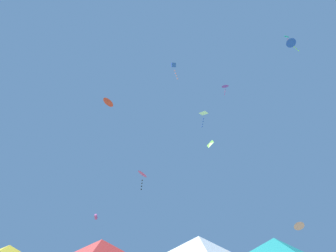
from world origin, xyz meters
name	(u,v)px	position (x,y,z in m)	size (l,w,h in m)	color
canopy_tent_teal	(276,247)	(8.36, 10.97, 3.22)	(3.54, 3.54, 3.79)	#9E9EA3
canopy_tent_white	(199,246)	(2.87, 10.00, 3.18)	(3.50, 3.50, 3.74)	#9E9EA3
canopy_tent_red	(100,250)	(-2.60, 6.21, 2.60)	(2.86, 2.86, 3.06)	#9E9EA3
kite_red_delta	(109,102)	(-3.71, 6.94, 12.31)	(0.94, 0.98, 0.50)	red
kite_magenta_box	(96,217)	(-8.50, 28.18, 8.52)	(0.35, 0.79, 0.68)	#D6389E
kite_cyan_delta	(287,36)	(15.93, 10.64, 26.83)	(0.80, 0.71, 1.38)	#2DB7CC
kite_purple_delta	(225,86)	(10.21, 19.26, 26.12)	(1.31, 1.30, 2.00)	purple
kite_blue_box	(174,65)	(1.59, 11.57, 21.73)	(0.74, 1.18, 2.87)	blue
kite_pink_delta	(299,226)	(17.20, 22.18, 6.56)	(1.30, 1.13, 0.90)	pink
kite_lime_diamond	(210,144)	(7.81, 23.21, 18.09)	(1.30, 1.33, 1.31)	#75D138
kite_blue_delta	(291,43)	(12.43, 6.74, 20.00)	(0.94, 1.01, 1.83)	blue
kite_magenta_delta	(143,174)	(-0.99, 8.88, 7.51)	(0.71, 0.78, 1.48)	#D6389E
kite_white_diamond	(204,114)	(5.94, 17.54, 19.43)	(0.96, 1.34, 2.57)	white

